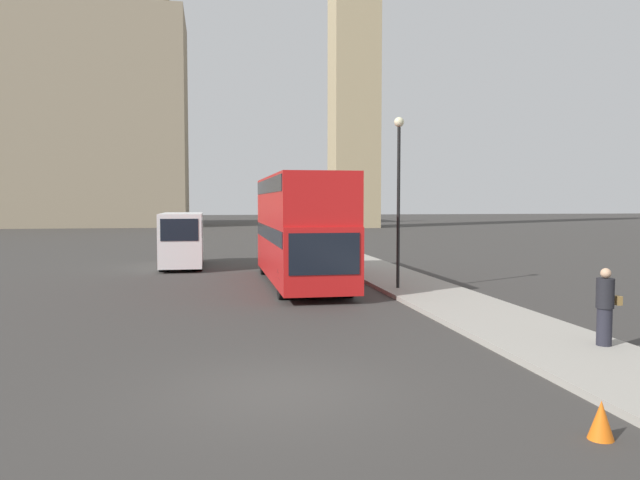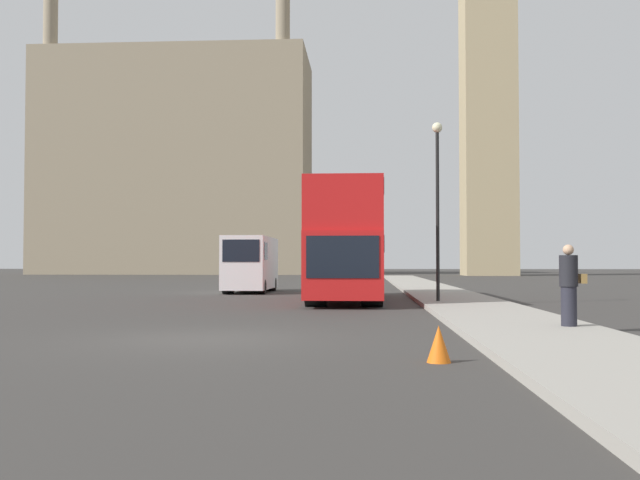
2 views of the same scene
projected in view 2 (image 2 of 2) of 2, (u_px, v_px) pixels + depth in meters
name	position (u px, v px, depth m)	size (l,w,h in m)	color
ground_plane	(205.00, 339.00, 13.75)	(300.00, 300.00, 0.00)	#383533
sidewalk_strip	(548.00, 337.00, 13.35)	(3.06, 120.00, 0.15)	#9E998E
building_block_distant	(178.00, 165.00, 93.70)	(34.35, 14.64, 34.75)	gray
red_double_decker_bus	(347.00, 239.00, 27.59)	(2.64, 10.61, 4.30)	red
white_van	(251.00, 263.00, 35.27)	(2.04, 5.81, 2.74)	white
pedestrian	(569.00, 285.00, 14.91)	(0.54, 0.38, 1.71)	#23232D
street_lamp	(437.00, 185.00, 24.78)	(0.36, 0.36, 6.22)	black
traffic_cone	(439.00, 344.00, 10.53)	(0.36, 0.36, 0.55)	orange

